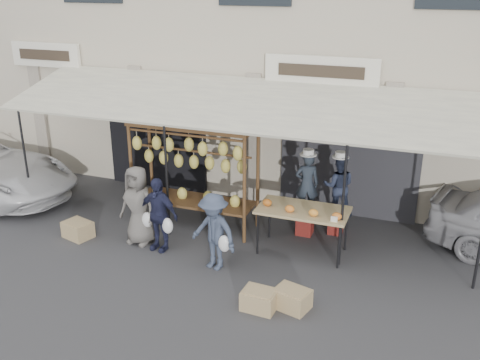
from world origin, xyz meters
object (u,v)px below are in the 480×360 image
object	(u,v)px
customer_mid	(158,214)
crate_far	(78,230)
customer_left	(138,205)
crate_near_a	(259,300)
produce_table	(303,211)
crate_near_b	(292,299)
banana_rack	(193,156)
vendor_right	(338,186)
vendor_left	(307,184)
customer_right	(214,232)

from	to	relation	value
customer_mid	crate_far	distance (m)	1.89
customer_left	crate_near_a	distance (m)	3.31
produce_table	crate_near_b	xyz separation A→B (m)	(0.33, -1.84, -0.70)
banana_rack	vendor_right	bearing A→B (deg)	13.63
vendor_left	banana_rack	bearing A→B (deg)	-8.23
produce_table	crate_far	size ratio (longest dim) A/B	3.05
banana_rack	customer_left	size ratio (longest dim) A/B	1.63
vendor_left	customer_mid	world-z (taller)	vendor_left
customer_mid	crate_near_b	xyz separation A→B (m)	(2.95, -1.03, -0.57)
customer_left	customer_right	size ratio (longest dim) A/B	1.11
crate_near_b	crate_near_a	bearing A→B (deg)	-156.92
banana_rack	vendor_right	distance (m)	3.00
customer_left	crate_near_a	xyz separation A→B (m)	(2.96, -1.33, -0.64)
banana_rack	crate_near_a	size ratio (longest dim) A/B	4.86
vendor_right	crate_near_a	xyz separation A→B (m)	(-0.60, -3.11, -0.88)
vendor_left	customer_left	xyz separation A→B (m)	(-2.98, -1.52, -0.30)
customer_mid	produce_table	bearing A→B (deg)	24.70
customer_right	vendor_left	bearing A→B (deg)	73.31
customer_right	crate_far	distance (m)	3.12
banana_rack	customer_left	world-z (taller)	banana_rack
crate_far	crate_near_b	bearing A→B (deg)	-10.44
customer_left	customer_right	world-z (taller)	customer_left
produce_table	customer_mid	bearing A→B (deg)	-162.63
vendor_right	crate_near_b	distance (m)	3.04
vendor_right	customer_left	world-z (taller)	vendor_right
vendor_left	crate_far	xyz separation A→B (m)	(-4.27, -1.78, -0.93)
customer_left	customer_right	xyz separation A→B (m)	(1.78, -0.39, -0.08)
vendor_left	crate_near_a	bearing A→B (deg)	70.54
crate_near_a	crate_far	xyz separation A→B (m)	(-4.26, 1.08, 0.01)
banana_rack	vendor_left	bearing A→B (deg)	10.96
banana_rack	customer_left	bearing A→B (deg)	-122.63
customer_left	customer_mid	xyz separation A→B (m)	(0.50, -0.10, -0.06)
banana_rack	crate_far	size ratio (longest dim) A/B	4.67
customer_mid	crate_far	xyz separation A→B (m)	(-1.79, -0.15, -0.57)
crate_near_a	crate_far	world-z (taller)	crate_far
crate_near_a	customer_right	bearing A→B (deg)	141.62
vendor_right	crate_near_a	world-z (taller)	vendor_right
crate_near_a	crate_near_b	xyz separation A→B (m)	(0.48, 0.20, 0.00)
banana_rack	crate_near_a	world-z (taller)	banana_rack
produce_table	vendor_right	bearing A→B (deg)	66.98
customer_left	crate_near_b	bearing A→B (deg)	-11.10
banana_rack	crate_near_b	size ratio (longest dim) A/B	4.79
vendor_left	crate_far	world-z (taller)	vendor_left
vendor_right	crate_far	xyz separation A→B (m)	(-4.86, -2.04, -0.88)
customer_mid	crate_near_b	distance (m)	3.17
customer_mid	customer_right	distance (m)	1.31
customer_mid	customer_left	bearing A→B (deg)	175.46
produce_table	vendor_left	size ratio (longest dim) A/B	1.30
crate_near_b	banana_rack	bearing A→B (deg)	141.19
customer_mid	crate_near_a	world-z (taller)	customer_mid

